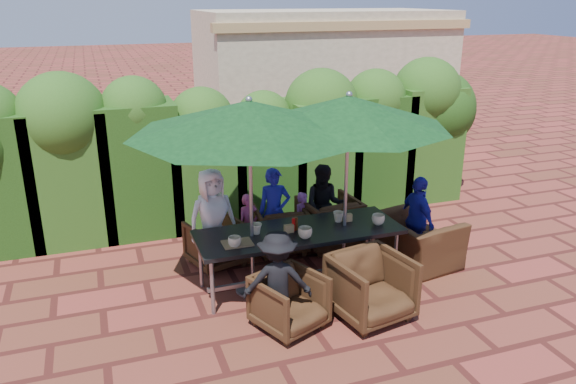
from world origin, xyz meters
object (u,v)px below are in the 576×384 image
object	(u,v)px
umbrella_left	(249,118)
chair_near_right	(371,284)
umbrella_right	(349,112)
chair_far_left	(216,241)
chair_far_right	(329,219)
dining_table	(299,236)
chair_end_right	(417,233)
chair_near_left	(290,299)
chair_far_mid	(280,226)

from	to	relation	value
umbrella_left	chair_near_right	bearing A→B (deg)	-43.11
umbrella_left	umbrella_right	distance (m)	1.21
umbrella_right	chair_far_left	distance (m)	2.56
chair_far_right	chair_near_right	xyz separation A→B (m)	(-0.34, -1.99, 0.01)
umbrella_right	chair_near_right	size ratio (longest dim) A/B	2.99
dining_table	umbrella_left	bearing A→B (deg)	176.81
dining_table	chair_far_right	world-z (taller)	chair_far_right
dining_table	chair_far_left	distance (m)	1.31
umbrella_right	chair_far_left	bearing A→B (deg)	147.41
umbrella_right	chair_end_right	bearing A→B (deg)	2.68
chair_end_right	chair_far_right	bearing A→B (deg)	33.30
umbrella_left	chair_near_left	distance (m)	2.09
umbrella_left	chair_near_right	distance (m)	2.36
chair_far_right	chair_near_left	distance (m)	2.29
chair_far_left	chair_near_left	world-z (taller)	chair_near_left
dining_table	chair_far_right	size ratio (longest dim) A/B	3.18
umbrella_right	chair_end_right	size ratio (longest dim) A/B	2.37
chair_far_left	chair_far_right	world-z (taller)	chair_far_right
dining_table	umbrella_left	distance (m)	1.65
chair_far_mid	chair_near_right	distance (m)	2.11
umbrella_right	chair_far_mid	size ratio (longest dim) A/B	3.35
chair_near_left	chair_near_right	size ratio (longest dim) A/B	0.85
umbrella_left	chair_near_left	bearing A→B (deg)	-80.57
chair_far_left	chair_near_left	xyz separation A→B (m)	(0.43, -1.81, 0.00)
chair_near_right	umbrella_right	bearing A→B (deg)	73.45
chair_far_left	chair_far_right	bearing A→B (deg)	164.93
chair_far_mid	chair_far_right	bearing A→B (deg)	178.71
umbrella_left	chair_far_left	size ratio (longest dim) A/B	4.04
umbrella_left	chair_far_mid	bearing A→B (deg)	55.48
chair_far_mid	chair_near_right	world-z (taller)	chair_near_right
chair_near_left	chair_far_right	bearing A→B (deg)	32.96
umbrella_left	chair_end_right	bearing A→B (deg)	-0.52
chair_far_left	chair_near_right	size ratio (longest dim) A/B	0.84
chair_end_right	chair_far_mid	bearing A→B (deg)	47.97
chair_near_right	chair_end_right	bearing A→B (deg)	28.93
umbrella_left	chair_far_right	world-z (taller)	umbrella_left
chair_near_right	chair_near_left	bearing A→B (deg)	163.35
umbrella_right	chair_end_right	distance (m)	2.09
dining_table	chair_near_right	distance (m)	1.16
chair_far_left	chair_far_right	size ratio (longest dim) A/B	0.86
chair_near_left	chair_end_right	distance (m)	2.37
umbrella_left	chair_far_left	bearing A→B (deg)	107.48
chair_far_right	chair_near_left	size ratio (longest dim) A/B	1.16
chair_far_mid	chair_end_right	xyz separation A→B (m)	(1.63, -1.05, 0.09)
umbrella_left	chair_end_right	size ratio (longest dim) A/B	2.70
chair_far_right	chair_end_right	bearing A→B (deg)	128.25
umbrella_left	chair_far_left	xyz separation A→B (m)	(-0.28, 0.87, -1.86)
chair_far_mid	chair_near_left	xyz separation A→B (m)	(-0.55, -1.97, -0.02)
umbrella_right	chair_near_left	world-z (taller)	umbrella_right
chair_far_right	dining_table	bearing A→B (deg)	44.98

